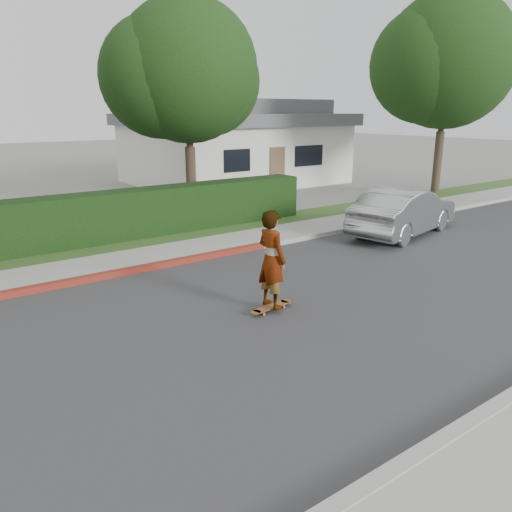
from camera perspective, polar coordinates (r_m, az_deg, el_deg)
The scene contains 13 objects.
ground at distance 10.56m, azimuth 9.70°, elevation -4.77°, with size 120.00×120.00×0.00m, color slate.
road at distance 10.56m, azimuth 9.70°, elevation -4.74°, with size 60.00×8.00×0.01m, color #2D2D30.
curb_far at distance 13.54m, azimuth -2.73°, elevation 0.52°, with size 60.00×0.20×0.15m, color #9E9E99.
curb_red_section at distance 11.70m, azimuth -23.64°, elevation -3.43°, with size 12.00×0.21×0.15m, color maroon.
sidewalk_far at distance 14.28m, azimuth -4.72°, elevation 1.25°, with size 60.00×1.60×0.12m, color gray.
planting_strip at distance 15.63m, azimuth -7.79°, elevation 2.44°, with size 60.00×1.60×0.10m, color #2D4C1E.
hedge at distance 14.91m, azimuth -19.21°, elevation 3.76°, with size 15.00×1.00×1.50m, color black.
tree_center at distance 18.21m, azimuth -8.20°, elevation 19.76°, with size 5.66×4.84×7.44m.
tree_right at distance 23.90m, azimuth 20.61°, elevation 19.81°, with size 6.32×5.60×8.56m.
house at distance 27.42m, azimuth -2.56°, elevation 12.81°, with size 10.60×8.60×4.30m.
skateboard at distance 9.73m, azimuth 1.75°, elevation -5.82°, with size 1.04×0.32×0.09m.
skateboarder at distance 9.41m, azimuth 1.80°, elevation -0.39°, with size 0.69×0.45×1.90m, color white.
car_silver at distance 16.21m, azimuth 16.54°, elevation 4.90°, with size 1.56×4.49×1.48m, color #A6AAAD.
Camera 1 is at (-7.16, -6.80, 3.75)m, focal length 35.00 mm.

